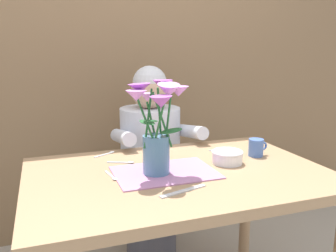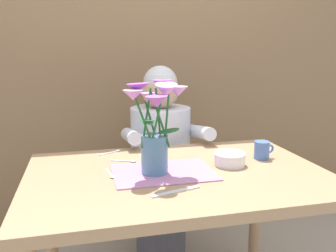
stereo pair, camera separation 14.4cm
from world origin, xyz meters
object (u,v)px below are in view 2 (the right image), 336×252
flower_vase (155,124)px  coffee_cup (262,150)px  dinner_knife (176,191)px  ceramic_bowl (230,158)px  seated_person (161,165)px

flower_vase → coffee_cup: flower_vase is taller
dinner_knife → coffee_cup: coffee_cup is taller
flower_vase → ceramic_bowl: flower_vase is taller
seated_person → coffee_cup: 0.68m
seated_person → flower_vase: (-0.16, -0.62, 0.38)m
dinner_knife → coffee_cup: bearing=14.8°
flower_vase → coffee_cup: size_ratio=3.96×
seated_person → flower_vase: bearing=-107.2°
flower_vase → ceramic_bowl: size_ratio=2.71×
ceramic_bowl → coffee_cup: (0.18, 0.05, 0.01)m
dinner_knife → seated_person: bearing=65.4°
ceramic_bowl → coffee_cup: coffee_cup is taller
dinner_knife → coffee_cup: size_ratio=2.04×
flower_vase → ceramic_bowl: 0.37m
flower_vase → dinner_knife: size_ratio=1.94×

